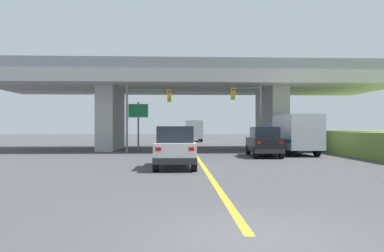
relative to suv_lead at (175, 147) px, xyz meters
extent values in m
plane|color=#424244|center=(1.41, 14.97, -1.01)|extent=(160.00, 160.00, 0.00)
cube|color=#B7B5AD|center=(1.41, 14.97, 4.96)|extent=(35.10, 10.82, 1.01)
cube|color=#A8A69F|center=(-5.90, 14.97, 1.72)|extent=(1.46, 6.49, 5.46)
cube|color=#A8A69F|center=(8.73, 14.97, 1.72)|extent=(1.46, 6.49, 5.46)
cube|color=gray|center=(1.41, 9.71, 5.91)|extent=(35.10, 0.20, 0.90)
cube|color=gray|center=(1.41, 20.23, 5.91)|extent=(35.10, 0.20, 0.90)
cube|color=yellow|center=(1.41, 0.66, -1.01)|extent=(0.20, 23.42, 0.01)
cube|color=silver|center=(0.00, 0.11, -0.20)|extent=(1.90, 4.32, 0.90)
cube|color=#1E232D|center=(0.00, -0.21, 0.63)|extent=(1.67, 2.38, 0.76)
cube|color=#2D2D30|center=(0.00, -2.00, -0.51)|extent=(1.93, 0.20, 0.28)
cube|color=red|center=(-0.71, -2.07, 0.02)|extent=(0.24, 0.06, 0.16)
cube|color=red|center=(0.71, -2.07, 0.02)|extent=(0.24, 0.06, 0.16)
cylinder|color=black|center=(-0.85, 1.72, -0.65)|extent=(0.26, 0.72, 0.72)
cylinder|color=black|center=(0.85, 1.72, -0.65)|extent=(0.26, 0.72, 0.72)
cylinder|color=black|center=(-0.85, -1.50, -0.65)|extent=(0.26, 0.72, 0.72)
cylinder|color=black|center=(0.85, -1.50, -0.65)|extent=(0.26, 0.72, 0.72)
cube|color=black|center=(5.97, 6.64, -0.20)|extent=(2.13, 4.75, 0.90)
cube|color=#1E232D|center=(5.95, 6.29, 0.63)|extent=(1.77, 2.65, 0.76)
cube|color=#2D2D30|center=(5.82, 4.37, -0.51)|extent=(1.87, 0.32, 0.28)
cube|color=red|center=(5.14, 4.35, 0.02)|extent=(0.24, 0.08, 0.16)
cube|color=red|center=(6.50, 4.26, 0.02)|extent=(0.24, 0.08, 0.16)
cylinder|color=black|center=(5.28, 8.46, -0.65)|extent=(0.31, 0.74, 0.72)
cylinder|color=black|center=(6.90, 8.35, -0.65)|extent=(0.31, 0.74, 0.72)
cylinder|color=black|center=(5.05, 4.93, -0.65)|extent=(0.31, 0.74, 0.72)
cylinder|color=black|center=(6.67, 4.82, -0.65)|extent=(0.31, 0.74, 0.72)
cube|color=navy|center=(8.70, 11.17, 0.39)|extent=(2.20, 2.00, 1.90)
cube|color=silver|center=(8.70, 7.83, 0.66)|extent=(2.31, 4.67, 2.44)
cube|color=#195999|center=(8.70, 7.83, 0.05)|extent=(2.33, 4.58, 0.24)
cylinder|color=black|center=(7.70, 11.17, -0.56)|extent=(0.30, 0.90, 0.90)
cylinder|color=black|center=(9.70, 11.17, -0.56)|extent=(0.30, 0.90, 0.90)
cylinder|color=black|center=(7.70, 6.67, -0.56)|extent=(0.30, 0.90, 0.90)
cylinder|color=black|center=(9.70, 6.67, -0.56)|extent=(0.30, 0.90, 0.90)
cube|color=navy|center=(0.33, 25.91, -0.20)|extent=(1.96, 4.50, 0.90)
cube|color=#1E232D|center=(0.33, 25.58, 0.63)|extent=(1.73, 2.47, 0.76)
cube|color=#2D2D30|center=(0.33, 23.71, -0.51)|extent=(2.00, 0.20, 0.28)
cube|color=red|center=(-0.41, 23.64, 0.02)|extent=(0.24, 0.06, 0.16)
cube|color=red|center=(1.06, 23.64, 0.02)|extent=(0.24, 0.06, 0.16)
cylinder|color=black|center=(-0.55, 27.61, -0.65)|extent=(0.26, 0.72, 0.72)
cylinder|color=black|center=(1.21, 27.61, -0.65)|extent=(0.26, 0.72, 0.72)
cylinder|color=black|center=(-0.55, 24.21, -0.65)|extent=(0.26, 0.72, 0.72)
cylinder|color=black|center=(1.21, 24.21, -0.65)|extent=(0.26, 0.72, 0.72)
cylinder|color=slate|center=(6.73, 10.71, 1.89)|extent=(0.18, 0.18, 5.80)
cylinder|color=slate|center=(5.62, 10.71, 4.13)|extent=(2.21, 0.12, 0.12)
cube|color=gold|center=(4.52, 10.71, 3.65)|extent=(0.32, 0.26, 0.96)
sphere|color=red|center=(4.52, 10.56, 3.95)|extent=(0.16, 0.16, 0.16)
sphere|color=gold|center=(4.52, 10.56, 3.65)|extent=(0.16, 0.16, 0.16)
sphere|color=green|center=(4.52, 10.56, 3.35)|extent=(0.16, 0.16, 0.16)
cylinder|color=slate|center=(-3.90, 10.84, 1.74)|extent=(0.18, 0.18, 5.50)
cylinder|color=slate|center=(-2.23, 10.84, 3.96)|extent=(3.35, 0.12, 0.12)
cube|color=gold|center=(-0.55, 10.84, 3.48)|extent=(0.32, 0.26, 0.96)
sphere|color=red|center=(-0.55, 10.69, 3.78)|extent=(0.16, 0.16, 0.16)
sphere|color=gold|center=(-0.55, 10.69, 3.48)|extent=(0.16, 0.16, 0.16)
sphere|color=green|center=(-0.55, 10.69, 3.18)|extent=(0.16, 0.16, 0.16)
cylinder|color=#56595E|center=(-3.11, 11.89, 1.03)|extent=(0.14, 0.14, 4.09)
cube|color=#146638|center=(-3.11, 11.83, 2.35)|extent=(1.57, 0.08, 1.05)
cube|color=white|center=(-3.11, 11.82, 2.35)|extent=(1.65, 0.04, 1.13)
cube|color=navy|center=(2.41, 36.79, 0.39)|extent=(2.20, 2.00, 1.90)
cube|color=white|center=(2.41, 33.15, 0.70)|extent=(2.31, 5.28, 2.52)
cube|color=#B26619|center=(2.41, 33.15, 0.07)|extent=(2.33, 5.17, 0.24)
cylinder|color=black|center=(1.41, 36.79, -0.56)|extent=(0.30, 0.90, 0.90)
cylinder|color=black|center=(3.41, 36.79, -0.56)|extent=(0.30, 0.90, 0.90)
cylinder|color=black|center=(1.41, 31.83, -0.56)|extent=(0.30, 0.90, 0.90)
cylinder|color=black|center=(3.41, 31.83, -0.56)|extent=(0.30, 0.90, 0.90)
camera|label=1|loc=(0.12, -17.34, 0.93)|focal=33.18mm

